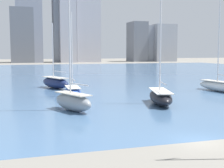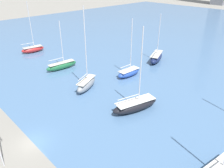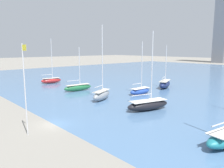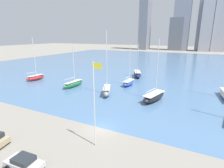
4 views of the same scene
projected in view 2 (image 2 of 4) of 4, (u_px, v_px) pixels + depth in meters
The scene contains 7 objects.
ground_plane at pixel (33, 143), 29.28m from camera, with size 500.00×500.00×0.00m, color gray.
sailboat_black at pixel (135, 105), 35.90m from camera, with size 4.63×8.75×13.73m.
sailboat_red at pixel (33, 49), 62.32m from camera, with size 2.97×6.63×13.78m.
sailboat_blue at pixel (129, 72), 47.85m from camera, with size 2.51×6.26×12.34m.
sailboat_navy at pixel (156, 57), 55.92m from camera, with size 5.39×8.40×11.74m.
sailboat_green at pixel (62, 65), 51.34m from camera, with size 2.41×7.83×11.17m.
sailboat_gray at pixel (86, 84), 42.36m from camera, with size 4.37×6.70×15.51m.
Camera 2 is at (23.49, -8.11, 20.37)m, focal length 35.00 mm.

